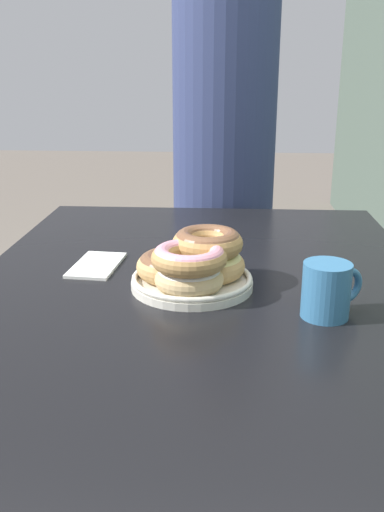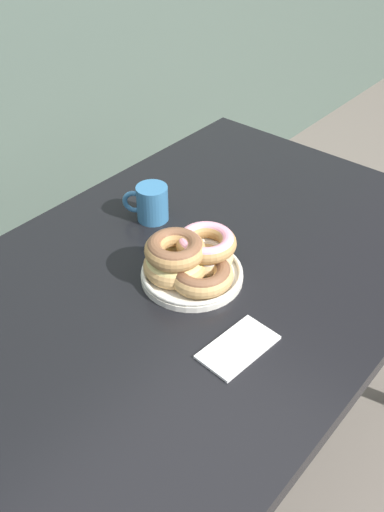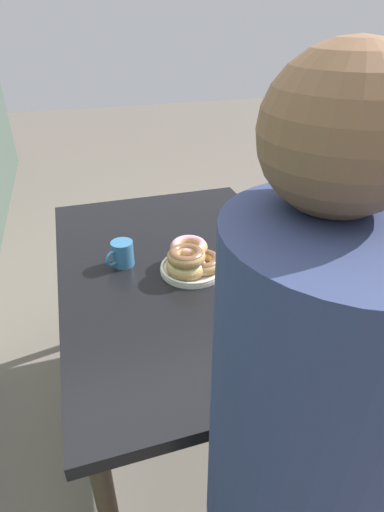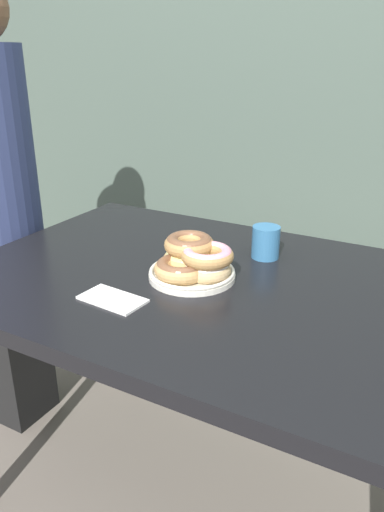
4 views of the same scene
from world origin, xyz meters
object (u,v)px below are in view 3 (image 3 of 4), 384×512
at_px(dining_table, 184,282).
at_px(donut_plate, 191,259).
at_px(person_figure, 296,495).
at_px(coffee_mug, 122,254).
at_px(napkin, 257,276).

distance_m(dining_table, donut_plate, 0.13).
relative_size(dining_table, person_figure, 0.86).
bearing_deg(person_figure, coffee_mug, 10.88).
height_order(dining_table, donut_plate, donut_plate).
height_order(donut_plate, napkin, donut_plate).
distance_m(dining_table, coffee_mug, 0.25).
xyz_separation_m(donut_plate, person_figure, (-0.79, 0.05, -0.02)).
height_order(donut_plate, person_figure, person_figure).
bearing_deg(coffee_mug, person_figure, -169.12).
distance_m(coffee_mug, napkin, 0.47).
relative_size(dining_table, donut_plate, 5.09).
xyz_separation_m(dining_table, coffee_mug, (0.07, 0.21, 0.12)).
bearing_deg(dining_table, person_figure, 177.68).
bearing_deg(donut_plate, dining_table, 16.93).
distance_m(dining_table, napkin, 0.27).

